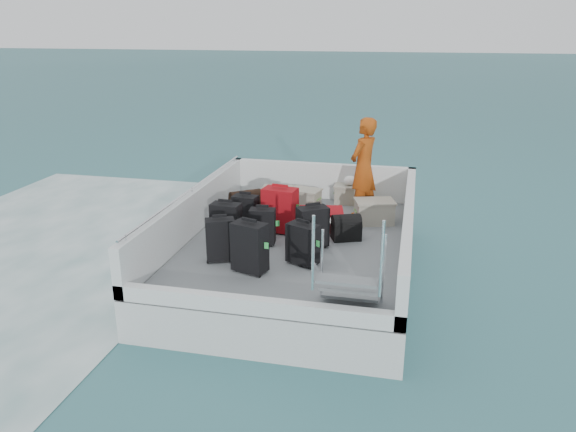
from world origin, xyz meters
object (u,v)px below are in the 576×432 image
object	(u,v)px
suitcase_1	(226,224)
suitcase_5	(280,210)
suitcase_6	(303,244)
suitcase_0	(220,240)
suitcase_2	(246,213)
crate_2	(350,195)
crate_1	(305,199)
passenger	(363,167)
suitcase_3	(250,248)
suitcase_4	(263,227)
crate_0	(278,197)
suitcase_7	(312,228)
suitcase_8	(319,219)
crate_3	(374,212)

from	to	relation	value
suitcase_1	suitcase_5	distance (m)	1.01
suitcase_1	suitcase_6	world-z (taller)	suitcase_1
suitcase_0	suitcase_6	bearing A→B (deg)	-16.64
suitcase_2	crate_2	distance (m)	2.41
crate_1	passenger	bearing A→B (deg)	-10.29
suitcase_2	suitcase_3	xyz separation A→B (m)	(0.56, -1.63, 0.06)
suitcase_2	suitcase_4	world-z (taller)	suitcase_2
suitcase_4	crate_0	xyz separation A→B (m)	(-0.26, 2.03, -0.13)
suitcase_1	crate_1	world-z (taller)	suitcase_1
suitcase_6	suitcase_7	distance (m)	0.66
suitcase_2	suitcase_8	size ratio (longest dim) A/B	0.72
suitcase_2	suitcase_3	size ratio (longest dim) A/B	0.82
suitcase_4	suitcase_8	bearing A→B (deg)	45.34
suitcase_8	crate_1	bearing A→B (deg)	11.09
suitcase_5	suitcase_7	world-z (taller)	suitcase_5
crate_3	suitcase_1	bearing A→B (deg)	-144.65
suitcase_6	crate_3	bearing A→B (deg)	91.25
suitcase_3	suitcase_6	size ratio (longest dim) A/B	1.18
suitcase_3	suitcase_0	bearing A→B (deg)	169.84
suitcase_6	crate_0	size ratio (longest dim) A/B	1.12
suitcase_2	crate_1	distance (m)	1.60
crate_0	passenger	world-z (taller)	passenger
suitcase_4	crate_2	xyz separation A→B (m)	(1.06, 2.47, -0.13)
suitcase_6	crate_2	distance (m)	3.09
suitcase_5	crate_1	bearing A→B (deg)	92.20
suitcase_2	crate_1	world-z (taller)	suitcase_2
suitcase_2	suitcase_7	xyz separation A→B (m)	(1.24, -0.54, 0.03)
suitcase_0	crate_3	size ratio (longest dim) A/B	1.02
suitcase_4	crate_3	size ratio (longest dim) A/B	0.93
crate_2	crate_3	world-z (taller)	crate_3
suitcase_6	crate_2	world-z (taller)	suitcase_6
crate_3	suitcase_3	bearing A→B (deg)	-121.99
suitcase_8	crate_2	size ratio (longest dim) A/B	1.50
suitcase_0	suitcase_5	size ratio (longest dim) A/B	0.85
suitcase_4	suitcase_7	world-z (taller)	suitcase_7
crate_0	crate_1	bearing A→B (deg)	-0.77
suitcase_7	crate_0	bearing A→B (deg)	84.76
suitcase_6	suitcase_8	xyz separation A→B (m)	(-0.04, 1.54, -0.14)
crate_3	suitcase_7	bearing A→B (deg)	-121.95
passenger	suitcase_7	bearing A→B (deg)	8.91
suitcase_0	passenger	bearing A→B (deg)	31.58
suitcase_3	crate_1	distance (m)	3.06
suitcase_7	suitcase_8	world-z (taller)	suitcase_7
suitcase_3	suitcase_8	world-z (taller)	suitcase_3
suitcase_5	suitcase_8	world-z (taller)	suitcase_5
suitcase_6	crate_2	size ratio (longest dim) A/B	1.11
suitcase_5	crate_3	bearing A→B (deg)	36.13
crate_2	suitcase_3	bearing A→B (deg)	-105.47
suitcase_4	suitcase_8	world-z (taller)	suitcase_4
suitcase_2	suitcase_3	distance (m)	1.72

